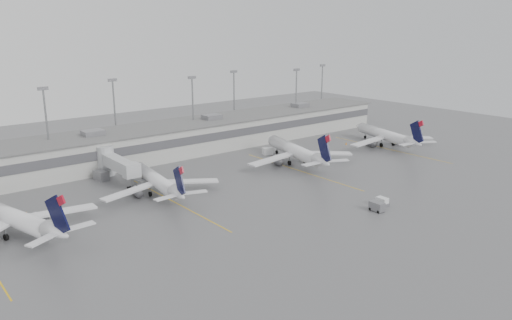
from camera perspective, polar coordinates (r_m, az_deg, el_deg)
ground at (r=94.06m, az=7.39°, el=-6.31°), size 260.00×260.00×0.00m
terminal at (r=137.49m, az=-10.22°, el=2.28°), size 152.00×17.00×9.45m
light_masts at (r=141.03m, az=-11.51°, el=5.79°), size 142.40×8.00×20.60m
jet_bridge_right at (r=118.24m, az=-16.02°, el=-0.33°), size 4.00×17.20×7.00m
stand_markings at (r=110.93m, az=-1.57°, el=-2.82°), size 105.25×40.00×0.01m
jet_far_left at (r=92.96m, az=-25.86°, el=-5.98°), size 26.62×30.26×10.04m
jet_mid_left at (r=105.85m, az=-11.15°, el=-2.37°), size 25.31×28.54×9.25m
jet_mid_right at (r=127.09m, az=4.65°, el=1.00°), size 28.11×31.93×10.54m
jet_far_right at (r=150.72m, az=14.73°, el=2.74°), size 26.74×30.42×10.11m
baggage_tug at (r=101.10m, az=14.21°, el=-4.72°), size 1.74×2.63×1.66m
baggage_cart at (r=97.91m, az=13.64°, el=-5.17°), size 1.66×2.82×1.79m
gse_uld_b at (r=112.15m, az=-12.72°, el=-2.60°), size 2.18×1.51×1.50m
gse_uld_c at (r=136.54m, az=1.34°, el=1.03°), size 3.01×2.41×1.86m
gse_loader at (r=119.22m, az=-17.27°, el=-1.69°), size 2.72×3.81×2.20m
cone_a at (r=102.52m, az=-24.75°, el=-5.57°), size 0.49×0.49×0.78m
cone_b at (r=109.05m, az=-8.77°, el=-3.13°), size 0.45×0.45×0.71m
cone_c at (r=132.70m, az=1.75°, el=0.35°), size 0.44×0.44×0.70m
cone_d at (r=150.48m, az=10.27°, el=1.89°), size 0.46×0.46×0.72m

